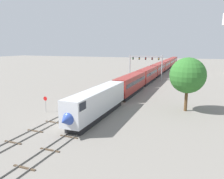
# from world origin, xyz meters

# --- Properties ---
(ground_plane) EXTENTS (400.00, 400.00, 0.00)m
(ground_plane) POSITION_xyz_m (0.00, 0.00, 0.00)
(ground_plane) COLOR gray
(track_main) EXTENTS (2.60, 200.00, 0.16)m
(track_main) POSITION_xyz_m (2.00, 60.00, 0.07)
(track_main) COLOR slate
(track_main) RESTS_ON ground
(track_near) EXTENTS (2.60, 160.00, 0.16)m
(track_near) POSITION_xyz_m (-3.50, 40.00, 0.07)
(track_near) COLOR slate
(track_near) RESTS_ON ground
(passenger_train) EXTENTS (3.04, 134.84, 4.80)m
(passenger_train) POSITION_xyz_m (2.00, 61.06, 2.61)
(passenger_train) COLOR silver
(passenger_train) RESTS_ON ground
(signal_gantry) EXTENTS (12.10, 0.49, 8.79)m
(signal_gantry) POSITION_xyz_m (-0.25, 47.56, 6.43)
(signal_gantry) COLOR #999BA0
(signal_gantry) RESTS_ON ground
(stop_sign) EXTENTS (0.76, 0.08, 2.88)m
(stop_sign) POSITION_xyz_m (-8.00, 2.14, 1.87)
(stop_sign) COLOR gray
(stop_sign) RESTS_ON ground
(trackside_tree_left) EXTENTS (6.43, 6.43, 9.81)m
(trackside_tree_left) POSITION_xyz_m (15.50, 12.19, 6.57)
(trackside_tree_left) COLOR brown
(trackside_tree_left) RESTS_ON ground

